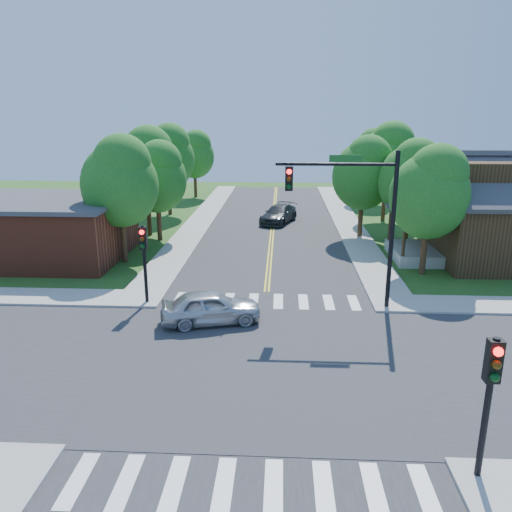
# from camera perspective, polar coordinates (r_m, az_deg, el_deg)

# --- Properties ---
(ground) EXTENTS (100.00, 100.00, 0.00)m
(ground) POSITION_cam_1_polar(r_m,az_deg,el_deg) (18.38, 0.47, -12.24)
(ground) COLOR #295019
(ground) RESTS_ON ground
(road_ns) EXTENTS (10.00, 90.00, 0.04)m
(road_ns) POSITION_cam_1_polar(r_m,az_deg,el_deg) (18.37, 0.47, -12.19)
(road_ns) COLOR #2D2D30
(road_ns) RESTS_ON ground
(road_ew) EXTENTS (90.00, 10.00, 0.04)m
(road_ew) POSITION_cam_1_polar(r_m,az_deg,el_deg) (18.36, 0.47, -12.17)
(road_ew) COLOR #2D2D30
(road_ew) RESTS_ON ground
(intersection_patch) EXTENTS (10.20, 10.20, 0.06)m
(intersection_patch) POSITION_cam_1_polar(r_m,az_deg,el_deg) (18.38, 0.47, -12.24)
(intersection_patch) COLOR #2D2D30
(intersection_patch) RESTS_ON ground
(sidewalk_nw) EXTENTS (40.00, 40.00, 0.14)m
(sidewalk_nw) POSITION_cam_1_polar(r_m,az_deg,el_deg) (37.03, -23.61, 1.11)
(sidewalk_nw) COLOR #9E9B93
(sidewalk_nw) RESTS_ON ground
(crosswalk_north) EXTENTS (8.85, 2.00, 0.01)m
(crosswalk_north) POSITION_cam_1_polar(r_m,az_deg,el_deg) (24.00, 1.12, -5.16)
(crosswalk_north) COLOR white
(crosswalk_north) RESTS_ON ground
(crosswalk_south) EXTENTS (8.85, 2.00, 0.01)m
(crosswalk_south) POSITION_cam_1_polar(r_m,az_deg,el_deg) (13.21, -0.84, -24.82)
(crosswalk_south) COLOR white
(crosswalk_south) RESTS_ON ground
(centerline) EXTENTS (0.30, 90.00, 0.01)m
(centerline) POSITION_cam_1_polar(r_m,az_deg,el_deg) (18.35, 0.47, -12.11)
(centerline) COLOR yellow
(centerline) RESTS_ON ground
(signal_mast_ne) EXTENTS (5.30, 0.42, 7.20)m
(signal_mast_ne) POSITION_cam_1_polar(r_m,az_deg,el_deg) (22.34, 11.27, 5.75)
(signal_mast_ne) COLOR black
(signal_mast_ne) RESTS_ON ground
(signal_pole_se) EXTENTS (0.34, 0.42, 3.80)m
(signal_pole_se) POSITION_cam_1_polar(r_m,az_deg,el_deg) (13.10, 25.25, -13.02)
(signal_pole_se) COLOR black
(signal_pole_se) RESTS_ON ground
(signal_pole_nw) EXTENTS (0.34, 0.42, 3.80)m
(signal_pole_nw) POSITION_cam_1_polar(r_m,az_deg,el_deg) (23.44, -12.71, 0.65)
(signal_pole_nw) COLOR black
(signal_pole_nw) RESTS_ON ground
(building_nw) EXTENTS (10.40, 8.40, 3.73)m
(building_nw) POSITION_cam_1_polar(r_m,az_deg,el_deg) (33.64, -23.41, 2.94)
(building_nw) COLOR brown
(building_nw) RESTS_ON ground
(tree_e_a) EXTENTS (4.26, 4.05, 7.24)m
(tree_e_a) POSITION_cam_1_polar(r_m,az_deg,el_deg) (28.58, 19.41, 7.11)
(tree_e_a) COLOR #382314
(tree_e_a) RESTS_ON ground
(tree_e_b) EXTENTS (4.27, 4.05, 7.25)m
(tree_e_b) POSITION_cam_1_polar(r_m,az_deg,el_deg) (34.94, 17.39, 8.74)
(tree_e_b) COLOR #382314
(tree_e_b) RESTS_ON ground
(tree_e_c) EXTENTS (4.83, 4.59, 8.22)m
(tree_e_c) POSITION_cam_1_polar(r_m,az_deg,el_deg) (42.81, 14.88, 10.97)
(tree_e_c) COLOR #382314
(tree_e_c) RESTS_ON ground
(tree_e_d) EXTENTS (4.36, 4.14, 7.41)m
(tree_e_d) POSITION_cam_1_polar(r_m,az_deg,el_deg) (51.64, 12.98, 11.26)
(tree_e_d) COLOR #382314
(tree_e_d) RESTS_ON ground
(tree_w_a) EXTENTS (4.51, 4.28, 7.66)m
(tree_w_a) POSITION_cam_1_polar(r_m,az_deg,el_deg) (30.43, -15.24, 8.45)
(tree_w_a) COLOR #382314
(tree_w_a) RESTS_ON ground
(tree_w_b) EXTENTS (4.70, 4.46, 7.99)m
(tree_w_b) POSITION_cam_1_polar(r_m,az_deg,el_deg) (37.17, -12.37, 10.23)
(tree_w_b) COLOR #382314
(tree_w_b) RESTS_ON ground
(tree_w_c) EXTENTS (4.72, 4.48, 8.02)m
(tree_w_c) POSITION_cam_1_polar(r_m,az_deg,el_deg) (44.90, -10.00, 11.29)
(tree_w_c) COLOR #382314
(tree_w_c) RESTS_ON ground
(tree_w_d) EXTENTS (4.22, 4.01, 7.17)m
(tree_w_d) POSITION_cam_1_polar(r_m,az_deg,el_deg) (54.38, -6.99, 11.58)
(tree_w_d) COLOR #382314
(tree_w_d) RESTS_ON ground
(tree_house) EXTENTS (4.33, 4.11, 7.36)m
(tree_house) POSITION_cam_1_polar(r_m,az_deg,el_deg) (36.30, 12.29, 9.45)
(tree_house) COLOR #382314
(tree_house) RESTS_ON ground
(tree_bldg) EXTENTS (4.15, 3.95, 7.06)m
(tree_bldg) POSITION_cam_1_polar(r_m,az_deg,el_deg) (35.49, -11.18, 9.05)
(tree_bldg) COLOR #382314
(tree_bldg) RESTS_ON ground
(car_silver) EXTENTS (3.78, 5.08, 1.45)m
(car_silver) POSITION_cam_1_polar(r_m,az_deg,el_deg) (21.44, -5.19, -5.92)
(car_silver) COLOR silver
(car_silver) RESTS_ON ground
(car_dgrey) EXTENTS (5.03, 6.15, 1.43)m
(car_dgrey) POSITION_cam_1_polar(r_m,az_deg,el_deg) (41.25, 2.61, 4.75)
(car_dgrey) COLOR #292C2D
(car_dgrey) RESTS_ON ground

